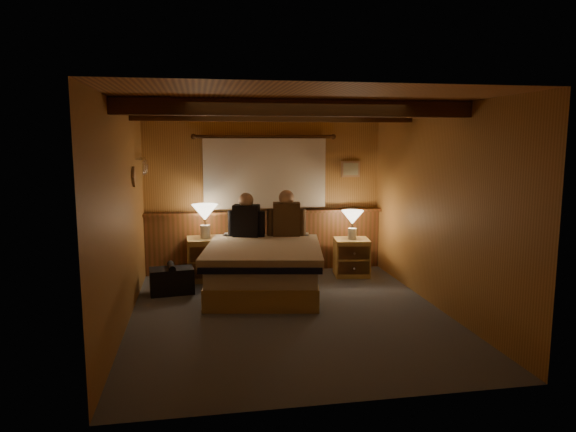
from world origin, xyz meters
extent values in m
plane|color=#4C525A|center=(0.00, 0.00, 0.00)|extent=(4.20, 4.20, 0.00)
plane|color=#E09854|center=(0.00, 0.00, 2.40)|extent=(4.20, 4.20, 0.00)
plane|color=#B07E3F|center=(0.00, 2.10, 1.20)|extent=(3.60, 0.00, 3.60)
plane|color=#B07E3F|center=(-1.80, 0.00, 1.20)|extent=(0.00, 4.20, 4.20)
plane|color=#B07E3F|center=(1.80, 0.00, 1.20)|extent=(0.00, 4.20, 4.20)
plane|color=#B07E3F|center=(0.00, -2.10, 1.20)|extent=(3.60, 0.00, 3.60)
cube|color=brown|center=(0.00, 2.04, 0.45)|extent=(3.60, 0.12, 0.90)
cube|color=brown|center=(0.00, 1.98, 0.92)|extent=(3.60, 0.22, 0.04)
cylinder|color=#482A12|center=(0.00, 2.02, 2.05)|extent=(2.10, 0.05, 0.05)
sphere|color=#482A12|center=(-1.05, 2.02, 2.05)|extent=(0.08, 0.08, 0.08)
sphere|color=#482A12|center=(1.05, 2.02, 2.05)|extent=(0.08, 0.08, 0.08)
cube|color=beige|center=(0.00, 2.03, 1.50)|extent=(1.85, 0.08, 1.05)
cube|color=#482A12|center=(0.00, -0.60, 2.31)|extent=(3.60, 0.15, 0.16)
cube|color=#482A12|center=(0.00, 0.90, 2.31)|extent=(3.60, 0.15, 0.16)
cylinder|color=silver|center=(-1.74, 1.60, 1.75)|extent=(0.03, 0.55, 0.03)
torus|color=silver|center=(-1.71, 1.45, 1.63)|extent=(0.01, 0.21, 0.21)
torus|color=silver|center=(-1.71, 1.68, 1.63)|extent=(0.01, 0.21, 0.21)
cube|color=#AC7F56|center=(1.35, 2.08, 1.55)|extent=(0.30, 0.03, 0.25)
cube|color=beige|center=(1.35, 2.06, 1.55)|extent=(0.24, 0.01, 0.19)
cube|color=#AB8749|center=(-0.17, 0.94, 0.14)|extent=(1.67, 2.04, 0.27)
cube|color=silver|center=(-0.17, 0.94, 0.38)|extent=(1.62, 1.99, 0.22)
cube|color=black|center=(-0.21, 0.72, 0.52)|extent=(1.66, 1.69, 0.07)
cube|color=#DB9996|center=(-0.19, 0.83, 0.58)|extent=(1.73, 1.87, 0.11)
cube|color=silver|center=(-0.38, 1.70, 0.57)|extent=(0.59, 0.40, 0.15)
cube|color=silver|center=(0.30, 1.58, 0.57)|extent=(0.59, 0.40, 0.15)
cube|color=#AB8749|center=(-0.90, 1.69, 0.30)|extent=(0.58, 0.52, 0.61)
cube|color=brown|center=(-0.89, 1.45, 0.42)|extent=(0.50, 0.05, 0.21)
cube|color=brown|center=(-0.89, 1.45, 0.18)|extent=(0.50, 0.05, 0.21)
cylinder|color=silver|center=(-0.89, 1.45, 0.42)|extent=(0.03, 0.03, 0.03)
cylinder|color=silver|center=(-0.89, 1.45, 0.18)|extent=(0.03, 0.03, 0.03)
cube|color=#AB8749|center=(1.22, 1.53, 0.28)|extent=(0.56, 0.51, 0.55)
cube|color=brown|center=(1.19, 1.32, 0.39)|extent=(0.45, 0.08, 0.19)
cube|color=brown|center=(1.19, 1.32, 0.17)|extent=(0.45, 0.08, 0.19)
cylinder|color=silver|center=(1.19, 1.32, 0.39)|extent=(0.03, 0.03, 0.03)
cylinder|color=silver|center=(1.19, 1.32, 0.17)|extent=(0.03, 0.03, 0.03)
cylinder|color=silver|center=(-0.92, 1.69, 0.70)|extent=(0.14, 0.14, 0.19)
cylinder|color=silver|center=(-0.92, 1.69, 0.82)|extent=(0.02, 0.02, 0.10)
cone|color=#F6E4BF|center=(-0.92, 1.69, 0.98)|extent=(0.37, 0.37, 0.23)
cylinder|color=silver|center=(1.22, 1.51, 0.63)|extent=(0.13, 0.13, 0.16)
cylinder|color=silver|center=(1.22, 1.51, 0.74)|extent=(0.02, 0.02, 0.09)
cone|color=#F6E4BF|center=(1.22, 1.51, 0.88)|extent=(0.33, 0.33, 0.20)
cube|color=black|center=(-0.34, 1.55, 0.85)|extent=(0.41, 0.31, 0.48)
cylinder|color=black|center=(-0.54, 1.61, 0.81)|extent=(0.11, 0.11, 0.38)
cylinder|color=black|center=(-0.14, 1.48, 0.81)|extent=(0.11, 0.11, 0.38)
sphere|color=tan|center=(-0.34, 1.55, 1.16)|extent=(0.21, 0.21, 0.21)
cube|color=#45301B|center=(0.24, 1.51, 0.86)|extent=(0.41, 0.28, 0.50)
cylinder|color=#45301B|center=(0.02, 1.55, 0.82)|extent=(0.12, 0.12, 0.40)
cylinder|color=#45301B|center=(0.45, 1.48, 0.82)|extent=(0.12, 0.12, 0.40)
sphere|color=tan|center=(0.24, 1.51, 1.18)|extent=(0.22, 0.22, 0.22)
cube|color=black|center=(-1.37, 1.06, 0.17)|extent=(0.60, 0.40, 0.34)
cylinder|color=black|center=(-1.37, 1.06, 0.36)|extent=(0.13, 0.34, 0.09)
camera|label=1|loc=(-1.00, -5.65, 2.00)|focal=32.00mm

